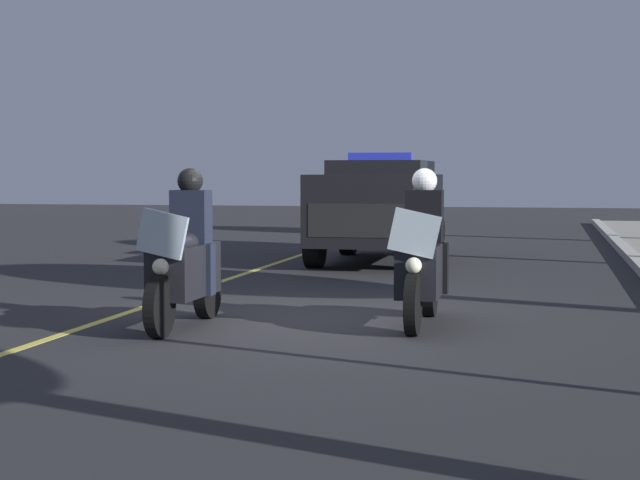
{
  "coord_description": "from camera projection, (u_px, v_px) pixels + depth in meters",
  "views": [
    {
      "loc": [
        11.55,
        2.53,
        1.66
      ],
      "look_at": [
        -0.08,
        0.0,
        0.9
      ],
      "focal_mm": 58.51,
      "sensor_mm": 36.0,
      "label": 1
    }
  ],
  "objects": [
    {
      "name": "police_suv",
      "position": [
        380.0,
        205.0,
        19.61
      ],
      "size": [
        4.92,
        2.1,
        2.05
      ],
      "color": "black",
      "rests_on": "ground"
    },
    {
      "name": "lane_stripe_center",
      "position": [
        127.0,
        313.0,
        12.4
      ],
      "size": [
        48.0,
        0.12,
        0.01
      ],
      "primitive_type": "cube",
      "color": "#E0D14C",
      "rests_on": "ground"
    },
    {
      "name": "police_motorcycle_lead_left",
      "position": [
        185.0,
        263.0,
        11.21
      ],
      "size": [
        2.14,
        0.56,
        1.72
      ],
      "color": "black",
      "rests_on": "ground"
    },
    {
      "name": "ground_plane",
      "position": [
        319.0,
        319.0,
        11.9
      ],
      "size": [
        80.0,
        80.0,
        0.0
      ],
      "primitive_type": "plane",
      "color": "#28282B"
    },
    {
      "name": "police_motorcycle_lead_right",
      "position": [
        422.0,
        262.0,
        11.37
      ],
      "size": [
        2.14,
        0.56,
        1.72
      ],
      "color": "black",
      "rests_on": "ground"
    }
  ]
}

